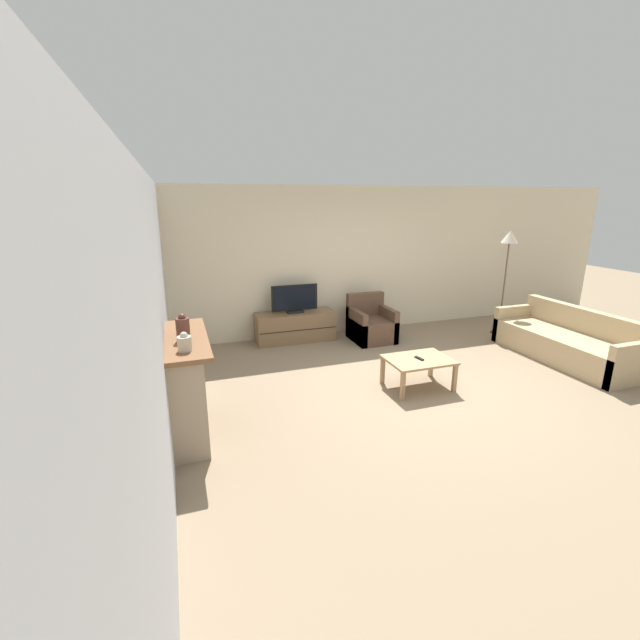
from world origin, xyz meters
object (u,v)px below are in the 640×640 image
tv (295,300)px  armchair (371,325)px  fireplace (186,384)px  remote (419,358)px  mantel_clock (183,327)px  couch (567,343)px  mantel_vase_left (184,343)px  tv_stand (295,327)px  coffee_table (419,362)px  mantel_vase_centre_left (183,328)px  floor_lamp (509,246)px

tv → armchair: (1.31, -0.39, -0.48)m
fireplace → remote: (2.97, 0.14, -0.12)m
mantel_clock → couch: (5.76, 0.18, -0.88)m
remote → mantel_vase_left: bearing=-177.9°
fireplace → tv_stand: bearing=53.3°
fireplace → tv_stand: size_ratio=1.02×
mantel_vase_left → coffee_table: size_ratio=0.22×
tv → tv_stand: bearing=90.0°
tv → coffee_table: (1.03, -2.44, -0.40)m
mantel_clock → remote: 3.04m
mantel_clock → coffee_table: mantel_clock is taller
mantel_vase_centre_left → armchair: 4.09m
floor_lamp → fireplace: bearing=-162.8°
fireplace → coffee_table: bearing=3.0°
mantel_vase_centre_left → floor_lamp: (5.72, 1.88, 0.43)m
mantel_clock → coffee_table: size_ratio=0.18×
mantel_vase_left → floor_lamp: size_ratio=0.10×
tv → coffee_table: bearing=-67.2°
mantel_vase_centre_left → tv: (1.93, 2.71, -0.45)m
remote → floor_lamp: 3.44m
fireplace → mantel_vase_left: bearing=-87.8°
couch → armchair: bearing=143.3°
tv_stand → tv: bearing=-90.0°
fireplace → mantel_clock: bearing=83.0°
mantel_vase_centre_left → tv: 3.35m
coffee_table → mantel_vase_centre_left: bearing=-174.9°
mantel_clock → tv: (1.92, 2.46, -0.40)m
tv_stand → tv: size_ratio=1.69×
mantel_clock → floor_lamp: 5.97m
mantel_vase_centre_left → armchair: size_ratio=0.35×
mantel_vase_centre_left → coffee_table: size_ratio=0.33×
mantel_vase_centre_left → remote: (2.95, 0.25, -0.78)m
mantel_vase_centre_left → remote: mantel_vase_centre_left is taller
mantel_vase_left → couch: (5.76, 0.75, -0.89)m
mantel_vase_left → floor_lamp: 6.15m
armchair → coffee_table: bearing=-97.7°
couch → coffee_table: bearing=-176.6°
tv_stand → couch: bearing=-30.7°
mantel_vase_left → couch: 5.88m
tv → remote: 2.68m
tv → remote: bearing=-67.4°
remote → couch: (2.81, 0.18, -0.15)m
remote → coffee_table: bearing=64.4°
fireplace → floor_lamp: (5.73, 1.78, 1.09)m
fireplace → couch: (5.78, 0.33, -0.28)m
mantel_vase_left → coffee_table: bearing=11.2°
fireplace → mantel_vase_left: mantel_vase_left is taller
mantel_vase_left → tv_stand: mantel_vase_left is taller
mantel_vase_centre_left → floor_lamp: floor_lamp is taller
fireplace → coffee_table: fireplace is taller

